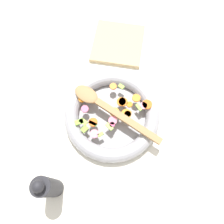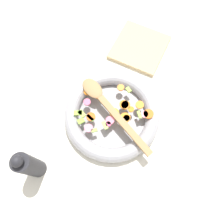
{
  "view_description": "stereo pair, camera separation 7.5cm",
  "coord_description": "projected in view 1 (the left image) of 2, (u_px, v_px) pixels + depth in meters",
  "views": [
    {
      "loc": [
        0.26,
        0.04,
        0.75
      ],
      "look_at": [
        0.0,
        0.0,
        0.05
      ],
      "focal_mm": 35.0,
      "sensor_mm": 36.0,
      "label": 1
    },
    {
      "loc": [
        0.24,
        0.12,
        0.75
      ],
      "look_at": [
        0.0,
        0.0,
        0.05
      ],
      "focal_mm": 35.0,
      "sensor_mm": 36.0,
      "label": 2
    }
  ],
  "objects": [
    {
      "name": "ground_plane",
      "position": [
        112.0,
        117.0,
        0.8
      ],
      "size": [
        4.0,
        4.0,
        0.0
      ],
      "primitive_type": "plane",
      "color": "silver"
    },
    {
      "name": "skillet",
      "position": [
        112.0,
        115.0,
        0.78
      ],
      "size": [
        0.34,
        0.34,
        0.05
      ],
      "color": "gray",
      "rests_on": "ground_plane"
    },
    {
      "name": "chopped_vegetables",
      "position": [
        113.0,
        110.0,
        0.75
      ],
      "size": [
        0.22,
        0.26,
        0.01
      ],
      "color": "orange",
      "rests_on": "skillet"
    },
    {
      "name": "wooden_spoon",
      "position": [
        108.0,
        108.0,
        0.74
      ],
      "size": [
        0.18,
        0.33,
        0.01
      ],
      "color": "#A87F51",
      "rests_on": "chopped_vegetables"
    },
    {
      "name": "pepper_mill",
      "position": [
        48.0,
        187.0,
        0.63
      ],
      "size": [
        0.06,
        0.06,
        0.2
      ],
      "color": "#232328",
      "rests_on": "ground_plane"
    },
    {
      "name": "cutting_board",
      "position": [
        118.0,
        43.0,
        0.9
      ],
      "size": [
        0.2,
        0.2,
        0.02
      ],
      "color": "tan",
      "rests_on": "ground_plane"
    }
  ]
}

